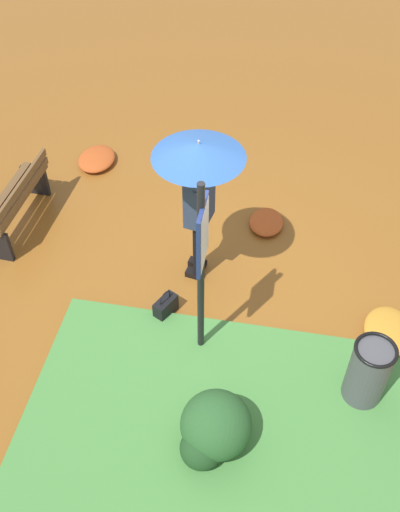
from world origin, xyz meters
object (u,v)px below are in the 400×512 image
(info_sign_post, at_px, (202,255))
(handbag, at_px, (166,306))
(park_bench, at_px, (17,201))
(person_with_umbrella, at_px, (199,176))
(trash_bin, at_px, (368,373))

(info_sign_post, xyz_separation_m, handbag, (-0.37, -0.48, -1.32))
(park_bench, bearing_deg, handbag, 62.65)
(handbag, xyz_separation_m, park_bench, (-1.13, -2.19, 0.28))
(info_sign_post, relative_size, handbag, 6.22)
(info_sign_post, xyz_separation_m, park_bench, (-1.51, -2.68, -1.04))
(person_with_umbrella, height_order, trash_bin, person_with_umbrella)
(person_with_umbrella, xyz_separation_m, handbag, (0.64, -0.27, -1.42))
(park_bench, height_order, trash_bin, trash_bin)
(info_sign_post, distance_m, trash_bin, 2.02)
(info_sign_post, bearing_deg, person_with_umbrella, -167.99)
(person_with_umbrella, height_order, handbag, person_with_umbrella)
(trash_bin, bearing_deg, handbag, -107.39)
(person_with_umbrella, xyz_separation_m, trash_bin, (1.33, 1.93, -1.13))
(park_bench, bearing_deg, info_sign_post, 60.63)
(info_sign_post, bearing_deg, handbag, -127.57)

